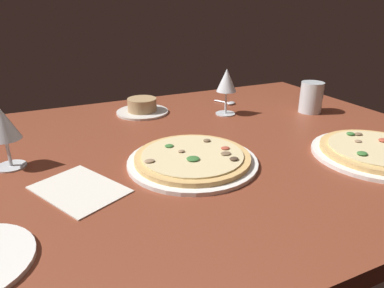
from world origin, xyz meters
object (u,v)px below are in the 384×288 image
at_px(wine_glass_far, 3,126).
at_px(water_glass, 311,99).
at_px(pizza_side, 376,152).
at_px(spoon, 229,103).
at_px(paper_menu, 79,189).
at_px(ramekin_on_saucer, 142,107).
at_px(pizza_main, 193,159).
at_px(wine_glass_near, 227,82).

bearing_deg(wine_glass_far, water_glass, 2.36).
relative_size(pizza_side, spoon, 3.59).
distance_m(water_glass, paper_menu, 0.87).
relative_size(ramekin_on_saucer, paper_menu, 0.94).
bearing_deg(ramekin_on_saucer, wine_glass_far, -146.15).
bearing_deg(spoon, wine_glass_far, -161.61).
bearing_deg(ramekin_on_saucer, paper_menu, -121.74).
bearing_deg(ramekin_on_saucer, spoon, -4.99).
distance_m(pizza_main, wine_glass_far, 0.45).
xyz_separation_m(ramekin_on_saucer, wine_glass_near, (0.26, -0.14, 0.09)).
relative_size(pizza_main, pizza_side, 1.01).
bearing_deg(wine_glass_far, ramekin_on_saucer, 33.85).
bearing_deg(wine_glass_near, ramekin_on_saucer, 152.42).
relative_size(pizza_main, wine_glass_near, 2.01).
bearing_deg(wine_glass_near, wine_glass_far, -167.95).
bearing_deg(spoon, water_glass, -45.41).
relative_size(wine_glass_far, paper_menu, 0.78).
relative_size(wine_glass_far, wine_glass_near, 0.95).
xyz_separation_m(wine_glass_far, water_glass, (0.97, 0.04, -0.06)).
bearing_deg(wine_glass_near, water_glass, -20.21).
relative_size(paper_menu, spoon, 2.17).
relative_size(pizza_side, water_glass, 2.96).
xyz_separation_m(pizza_main, ramekin_on_saucer, (0.01, 0.45, 0.01)).
distance_m(wine_glass_near, spoon, 0.17).
relative_size(pizza_main, wine_glass_far, 2.13).
bearing_deg(pizza_main, paper_menu, -176.70).
xyz_separation_m(pizza_main, spoon, (0.35, 0.42, -0.01)).
height_order(wine_glass_far, water_glass, wine_glass_far).
distance_m(pizza_side, wine_glass_near, 0.52).
relative_size(pizza_main, paper_menu, 1.66).
relative_size(wine_glass_near, spoon, 1.79).
bearing_deg(pizza_side, paper_menu, 168.72).
distance_m(pizza_main, paper_menu, 0.28).
height_order(pizza_main, wine_glass_near, wine_glass_near).
bearing_deg(spoon, paper_menu, -145.15).
relative_size(pizza_main, ramekin_on_saucer, 1.76).
height_order(wine_glass_near, paper_menu, wine_glass_near).
distance_m(pizza_main, wine_glass_near, 0.43).
bearing_deg(wine_glass_near, paper_menu, -149.04).
bearing_deg(wine_glass_far, wine_glass_near, 12.05).
xyz_separation_m(water_glass, paper_menu, (-0.84, -0.23, -0.05)).
height_order(pizza_main, ramekin_on_saucer, ramekin_on_saucer).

